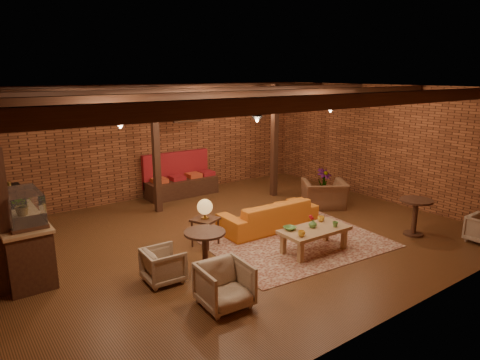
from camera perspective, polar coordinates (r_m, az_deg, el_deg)
floor at (r=9.52m, az=-0.62°, el=-7.48°), size 10.00×10.00×0.00m
ceiling at (r=8.86m, az=-0.67°, el=12.15°), size 10.00×8.00×0.02m
wall_back at (r=12.48m, az=-11.38°, el=5.05°), size 10.00×0.02×3.20m
wall_front at (r=6.34m, az=20.84°, el=-4.27°), size 10.00×0.02×3.20m
wall_right at (r=12.58m, az=18.33°, el=4.68°), size 0.02×8.00×3.20m
ceiling_beams at (r=8.87m, az=-0.67°, el=11.38°), size 9.80×6.40×0.22m
ceiling_pipe at (r=10.22m, az=-5.95°, el=10.37°), size 9.60×0.12×0.12m
post_left at (r=10.98m, az=-11.14°, el=3.86°), size 0.16×0.16×3.20m
post_right at (r=12.31m, az=4.62°, el=5.16°), size 0.16×0.16×3.20m
service_counter at (r=8.71m, az=-27.52°, el=-5.61°), size 0.80×2.50×1.60m
plant_counter at (r=8.80m, az=-27.39°, el=-2.55°), size 0.35×0.39×0.30m
banquette at (r=12.56m, az=-7.80°, el=0.13°), size 2.10×0.70×1.00m
service_sign at (r=11.86m, az=-7.05°, el=8.42°), size 0.86×0.06×0.30m
ceiling_spotlights at (r=8.88m, az=-0.67°, el=9.96°), size 6.40×4.40×0.28m
rug at (r=9.27m, az=7.48°, el=-8.17°), size 3.82×3.05×0.01m
sofa at (r=9.86m, az=3.82°, el=-4.65°), size 2.34×0.98×0.68m
coffee_table at (r=8.71m, az=9.79°, el=-6.73°), size 1.45×0.74×0.74m
side_table_lamp at (r=8.79m, az=-4.70°, el=-4.07°), size 0.64×0.64×1.01m
round_table_left at (r=7.74m, az=-4.70°, el=-8.57°), size 0.74×0.74×0.77m
armchair_a at (r=7.57m, az=-10.18°, el=-10.92°), size 0.63×0.66×0.65m
armchair_b at (r=6.72m, az=-2.07°, el=-13.59°), size 0.78×0.73×0.76m
armchair_right at (r=11.57m, az=11.19°, el=-1.31°), size 1.32×1.21×0.97m
side_table_book at (r=11.85m, az=11.34°, el=-1.20°), size 0.45×0.45×0.49m
round_table_right at (r=10.17m, az=22.35°, el=-3.89°), size 0.70×0.70×0.82m
plant_tall at (r=12.19m, az=11.25°, el=3.44°), size 1.65×1.65×2.61m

